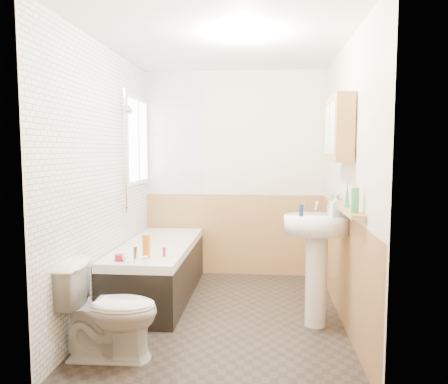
{
  "coord_description": "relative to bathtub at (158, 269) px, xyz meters",
  "views": [
    {
      "loc": [
        0.38,
        -3.95,
        1.54
      ],
      "look_at": [
        0.0,
        0.15,
        1.15
      ],
      "focal_mm": 35.0,
      "sensor_mm": 36.0,
      "label": 1
    }
  ],
  "objects": [
    {
      "name": "green_bottle",
      "position": [
        1.77,
        -0.88,
        0.9
      ],
      "size": [
        0.05,
        0.05,
        0.22
      ],
      "primitive_type": "cone",
      "rotation": [
        0.0,
        0.0,
        -0.08
      ],
      "color": "#388447",
      "rests_on": "pine_shelf"
    },
    {
      "name": "black_jar",
      "position": [
        1.77,
        -0.3,
        0.81
      ],
      "size": [
        0.08,
        0.08,
        0.05
      ],
      "primitive_type": "cylinder",
      "rotation": [
        0.0,
        0.0,
        0.08
      ],
      "color": "#388447",
      "rests_on": "pine_shelf"
    },
    {
      "name": "toilet",
      "position": [
        -0.03,
        -1.38,
        0.06
      ],
      "size": [
        0.75,
        0.43,
        0.72
      ],
      "primitive_type": "imported",
      "rotation": [
        0.0,
        0.0,
        1.6
      ],
      "color": "white",
      "rests_on": "floor"
    },
    {
      "name": "wall_back",
      "position": [
        0.73,
        0.94,
        0.95
      ],
      "size": [
        2.2,
        0.02,
        2.5
      ],
      "primitive_type": "cube",
      "color": "beige",
      "rests_on": "ground"
    },
    {
      "name": "wainscot_front",
      "position": [
        0.73,
        -1.86,
        0.2
      ],
      "size": [
        2.2,
        0.01,
        1.0
      ],
      "primitive_type": "cube",
      "color": "#B5844A",
      "rests_on": "wall_front"
    },
    {
      "name": "bathtub",
      "position": [
        0.0,
        0.0,
        0.0
      ],
      "size": [
        0.7,
        1.79,
        0.71
      ],
      "color": "black",
      "rests_on": "floor"
    },
    {
      "name": "wall_right",
      "position": [
        1.84,
        -0.47,
        0.95
      ],
      "size": [
        0.02,
        2.8,
        2.5
      ],
      "primitive_type": "cube",
      "color": "beige",
      "rests_on": "ground"
    },
    {
      "name": "ceiling",
      "position": [
        0.73,
        -0.47,
        2.2
      ],
      "size": [
        2.8,
        2.8,
        0.0
      ],
      "primitive_type": "plane",
      "rotation": [
        3.14,
        0.0,
        0.0
      ],
      "color": "white",
      "rests_on": "ground"
    },
    {
      "name": "wall_front",
      "position": [
        0.73,
        -1.88,
        0.95
      ],
      "size": [
        2.2,
        0.02,
        2.5
      ],
      "primitive_type": "cube",
      "color": "beige",
      "rests_on": "ground"
    },
    {
      "name": "orange_bottle",
      "position": [
        0.2,
        -0.56,
        0.32
      ],
      "size": [
        0.04,
        0.04,
        0.08
      ],
      "primitive_type": "cylinder",
      "rotation": [
        0.0,
        0.0,
        -0.38
      ],
      "color": "maroon",
      "rests_on": "bathtub"
    },
    {
      "name": "soap_bottle",
      "position": [
        1.71,
        -0.67,
        0.73
      ],
      "size": [
        0.13,
        0.21,
        0.09
      ],
      "primitive_type": "imported",
      "rotation": [
        0.0,
        0.0,
        0.22
      ],
      "color": "silver",
      "rests_on": "sink"
    },
    {
      "name": "pine_shelf",
      "position": [
        1.77,
        -0.71,
        0.77
      ],
      "size": [
        0.1,
        1.23,
        0.03
      ],
      "primitive_type": "cube",
      "color": "#B5844A",
      "rests_on": "wall_right"
    },
    {
      "name": "wainscot_back",
      "position": [
        0.73,
        0.92,
        0.2
      ],
      "size": [
        2.2,
        0.01,
        1.0
      ],
      "primitive_type": "cube",
      "color": "#B5844A",
      "rests_on": "wall_back"
    },
    {
      "name": "tile_cladding_left",
      "position": [
        -0.36,
        -0.47,
        0.95
      ],
      "size": [
        0.01,
        2.8,
        2.5
      ],
      "primitive_type": "cube",
      "color": "white",
      "rests_on": "wall_left"
    },
    {
      "name": "shower_riser",
      "position": [
        -0.31,
        -0.03,
        1.34
      ],
      "size": [
        0.11,
        0.08,
        1.27
      ],
      "color": "silver",
      "rests_on": "wall_left"
    },
    {
      "name": "clear_bottle",
      "position": [
        1.43,
        -0.68,
        0.73
      ],
      "size": [
        0.04,
        0.04,
        0.1
      ],
      "primitive_type": "cylinder",
      "rotation": [
        0.0,
        0.0,
        0.12
      ],
      "color": "navy",
      "rests_on": "sink"
    },
    {
      "name": "tile_return_back",
      "position": [
        0.01,
        0.92,
        1.45
      ],
      "size": [
        0.75,
        0.01,
        1.5
      ],
      "primitive_type": "cube",
      "color": "white",
      "rests_on": "wall_back"
    },
    {
      "name": "floor",
      "position": [
        0.73,
        -0.47,
        -0.3
      ],
      "size": [
        2.8,
        2.8,
        0.0
      ],
      "primitive_type": "plane",
      "color": "black",
      "rests_on": "ground"
    },
    {
      "name": "blue_gel",
      "position": [
        0.06,
        -0.66,
        0.38
      ],
      "size": [
        0.07,
        0.05,
        0.22
      ],
      "primitive_type": "cube",
      "rotation": [
        0.0,
        0.0,
        -0.17
      ],
      "color": "orange",
      "rests_on": "bathtub"
    },
    {
      "name": "window",
      "position": [
        -0.33,
        0.48,
        1.35
      ],
      "size": [
        0.03,
        0.79,
        0.99
      ],
      "color": "white",
      "rests_on": "wall_left"
    },
    {
      "name": "cream_jar",
      "position": [
        -0.15,
        -0.75,
        0.3
      ],
      "size": [
        0.1,
        0.1,
        0.05
      ],
      "primitive_type": "cylinder",
      "rotation": [
        0.0,
        0.0,
        -0.17
      ],
      "color": "maroon",
      "rests_on": "bathtub"
    },
    {
      "name": "medicine_cabinet",
      "position": [
        1.74,
        -0.57,
        1.43
      ],
      "size": [
        0.16,
        0.62,
        0.56
      ],
      "color": "#B5844A",
      "rests_on": "wall_right"
    },
    {
      "name": "wainscot_right",
      "position": [
        1.82,
        -0.47,
        0.2
      ],
      "size": [
        0.01,
        2.8,
        1.0
      ],
      "primitive_type": "cube",
      "color": "#B5844A",
      "rests_on": "wall_right"
    },
    {
      "name": "foam_can",
      "position": [
        1.77,
        -1.18,
        0.88
      ],
      "size": [
        0.07,
        0.07,
        0.19
      ],
      "primitive_type": "cylinder",
      "rotation": [
        0.0,
        0.0,
        -0.23
      ],
      "color": "#388447",
      "rests_on": "pine_shelf"
    },
    {
      "name": "sink",
      "position": [
        1.57,
        -0.62,
        0.4
      ],
      "size": [
        0.57,
        0.46,
        1.1
      ],
      "rotation": [
        0.0,
        0.0,
        0.12
      ],
      "color": "white",
      "rests_on": "floor"
    },
    {
      "name": "wall_left",
      "position": [
        -0.38,
        -0.47,
        0.95
      ],
      "size": [
        0.02,
        2.8,
        2.5
      ],
      "primitive_type": "cube",
      "color": "beige",
      "rests_on": "ground"
    }
  ]
}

